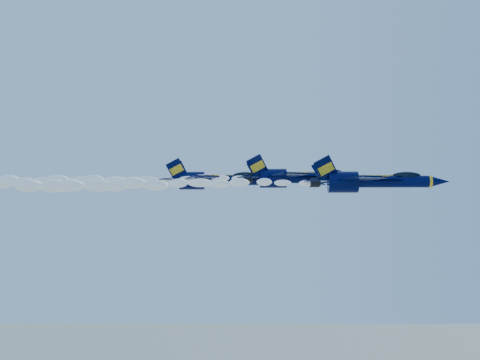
{
  "coord_description": "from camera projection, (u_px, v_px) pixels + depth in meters",
  "views": [
    {
      "loc": [
        1.86,
        -96.0,
        144.09
      ],
      "look_at": [
        -0.23,
        -4.8,
        152.72
      ],
      "focal_mm": 45.0,
      "sensor_mm": 36.0,
      "label": 1
    }
  ],
  "objects": [
    {
      "name": "jet_second",
      "position": [
        298.0,
        177.0,
        95.13
      ],
      "size": [
        19.72,
        16.17,
        7.33
      ],
      "color": "black"
    },
    {
      "name": "smoke_trail_jet_third",
      "position": [
        42.0,
        183.0,
        98.02
      ],
      "size": [
        40.4,
        1.95,
        1.76
      ],
      "primitive_type": "ellipsoid",
      "color": "white"
    },
    {
      "name": "smoke_trail_jet_lead",
      "position": [
        164.0,
        184.0,
        82.48
      ],
      "size": [
        40.4,
        1.96,
        1.76
      ],
      "primitive_type": "ellipsoid",
      "color": "white"
    },
    {
      "name": "smoke_trail_jet_second",
      "position": [
        118.0,
        180.0,
        95.75
      ],
      "size": [
        40.4,
        2.04,
        1.84
      ],
      "primitive_type": "ellipsoid",
      "color": "white"
    },
    {
      "name": "jet_lead",
      "position": [
        370.0,
        181.0,
        81.87
      ],
      "size": [
        18.96,
        15.55,
        7.04
      ],
      "color": "black"
    },
    {
      "name": "jet_third",
      "position": [
        215.0,
        180.0,
        97.42
      ],
      "size": [
        18.86,
        15.47,
        7.01
      ],
      "color": "black"
    }
  ]
}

